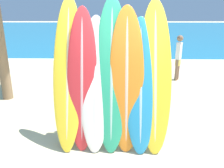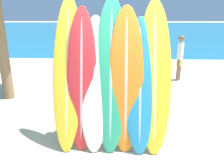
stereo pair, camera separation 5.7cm
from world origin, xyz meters
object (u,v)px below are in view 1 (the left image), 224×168
surfboard_slot_6 (155,75)px  person_near_water (178,56)px  surfboard_slot_5 (141,85)px  surfboard_rack (111,120)px  surfboard_slot_2 (95,84)px  person_mid_beach (83,47)px  surfboard_slot_3 (112,74)px  surfboard_slot_1 (82,79)px  person_far_left (81,51)px  surfboard_slot_4 (127,79)px  surfboard_slot_0 (68,73)px

surfboard_slot_6 → person_near_water: 4.22m
person_near_water → surfboard_slot_5: bearing=10.5°
surfboard_rack → surfboard_slot_2: 0.69m
surfboard_slot_5 → person_mid_beach: (-1.87, 5.81, -0.20)m
surfboard_slot_3 → surfboard_rack: bearing=-98.3°
surfboard_slot_3 → surfboard_slot_6: bearing=1.1°
surfboard_rack → surfboard_slot_6: surfboard_slot_6 is taller
surfboard_slot_6 → person_near_water: (1.44, 3.94, -0.39)m
surfboard_slot_1 → surfboard_slot_6: (1.20, 0.05, 0.06)m
person_far_left → surfboard_slot_5: bearing=89.7°
surfboard_slot_1 → surfboard_slot_5: 0.96m
surfboard_slot_4 → surfboard_slot_6: size_ratio=0.96×
surfboard_slot_5 → person_far_left: bearing=110.3°
surfboard_slot_5 → person_far_left: 5.07m
surfboard_slot_0 → surfboard_slot_4: bearing=-3.8°
person_near_water → surfboard_slot_3: bearing=4.7°
surfboard_slot_2 → surfboard_rack: bearing=-11.9°
surfboard_slot_1 → person_near_water: surfboard_slot_1 is taller
surfboard_slot_0 → surfboard_slot_6: surfboard_slot_0 is taller
surfboard_rack → surfboard_slot_1: size_ratio=0.77×
surfboard_rack → surfboard_slot_4: bearing=11.8°
person_mid_beach → surfboard_slot_0: bearing=0.6°
surfboard_rack → surfboard_slot_4: surfboard_slot_4 is taller
surfboard_slot_4 → surfboard_slot_6: surfboard_slot_6 is taller
surfboard_rack → person_far_left: bearing=104.8°
surfboard_slot_5 → surfboard_slot_0: bearing=177.0°
surfboard_slot_6 → person_mid_beach: surfboard_slot_6 is taller
surfboard_slot_4 → surfboard_slot_0: bearing=176.2°
surfboard_rack → surfboard_slot_0: surfboard_slot_0 is taller
surfboard_slot_1 → surfboard_slot_3: surfboard_slot_3 is taller
surfboard_slot_5 → person_far_left: surfboard_slot_5 is taller
surfboard_slot_1 → surfboard_slot_4: 0.73m
surfboard_slot_5 → person_mid_beach: 6.11m
surfboard_slot_3 → person_mid_beach: (-1.39, 5.77, -0.37)m
person_near_water → surfboard_rack: bearing=5.1°
surfboard_slot_4 → person_near_water: surfboard_slot_4 is taller
surfboard_slot_4 → surfboard_slot_6: (0.47, 0.06, 0.05)m
surfboard_rack → surfboard_slot_6: (0.73, 0.11, 0.77)m
surfboard_slot_5 → person_near_water: (1.68, 4.00, -0.24)m
surfboard_slot_3 → surfboard_slot_4: size_ratio=1.06×
surfboard_slot_3 → surfboard_slot_6: (0.72, 0.01, -0.02)m
surfboard_slot_3 → surfboard_slot_1: bearing=-175.6°
surfboard_slot_6 → person_far_left: 5.11m
surfboard_slot_1 → surfboard_slot_3: 0.49m
surfboard_slot_3 → person_mid_beach: size_ratio=1.55×
person_far_left → person_mid_beach: bearing=-104.6°
surfboard_slot_2 → surfboard_slot_4: size_ratio=0.93×
surfboard_slot_4 → person_mid_beach: size_ratio=1.45×
surfboard_slot_2 → surfboard_slot_5: 0.75m
surfboard_slot_6 → person_far_left: surfboard_slot_6 is taller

